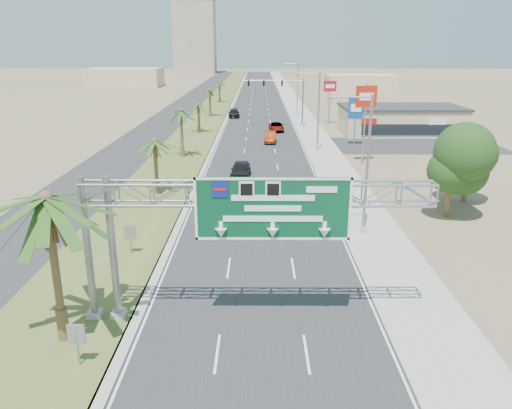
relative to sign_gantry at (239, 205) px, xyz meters
The scene contains 30 objects.
road 100.26m from the sign_gantry, 89.39° to the left, with size 12.00×300.00×0.02m, color #28282B.
sidewalk_right 100.71m from the sign_gantry, 84.54° to the left, with size 4.00×300.00×0.10m, color #9E9B93.
median_grass 100.65m from the sign_gantry, 95.10° to the left, with size 7.00×300.00×0.12m, color #505927.
opposing_road 101.51m from the sign_gantry, 99.05° to the left, with size 8.00×300.00×0.02m, color #28282B.
sign_gantry is the anchor object (origin of this frame).
palm_near 8.41m from the sign_gantry, 166.68° to the right, with size 5.70×5.70×8.35m.
palm_row_b 23.66m from the sign_gantry, 110.92° to the left, with size 3.99×3.99×5.95m.
palm_row_c 39.00m from the sign_gantry, 102.50° to the left, with size 3.99×3.99×6.75m.
palm_row_d 56.73m from the sign_gantry, 98.56° to the left, with size 3.99×3.99×5.45m.
palm_row_e 75.55m from the sign_gantry, 96.41° to the left, with size 3.99×3.99×6.15m.
palm_row_f 100.44m from the sign_gantry, 94.82° to the left, with size 3.99×3.99×5.75m.
streetlight_near 14.75m from the sign_gantry, 55.30° to the left, with size 3.27×0.44×10.00m.
streetlight_mid 42.92m from the sign_gantry, 78.76° to the left, with size 3.27×0.44×10.00m.
streetlight_far 78.53m from the sign_gantry, 83.89° to the left, with size 3.27×0.44×10.00m.
signal_mast 62.37m from the sign_gantry, 84.26° to the left, with size 10.28×0.71×8.00m.
store_building 60.77m from the sign_gantry, 67.64° to the left, with size 18.00×10.00×4.00m, color tan.
oak_near 22.77m from the sign_gantry, 45.02° to the left, with size 4.50×4.50×6.80m.
oak_far 27.77m from the sign_gantry, 46.48° to the left, with size 3.50×3.50×5.60m.
median_signback_a 9.06m from the sign_gantry, 149.77° to the right, with size 0.75×0.08×2.08m.
median_signback_b 11.90m from the sign_gantry, 132.65° to the left, with size 0.75×0.08×2.08m.
tower_distant 242.33m from the sign_gantry, 97.34° to the left, with size 20.00×16.00×35.00m, color gray.
building_distant_left 156.40m from the sign_gantry, 106.32° to the left, with size 24.00×14.00×6.00m, color tan.
building_distant_right 133.78m from the sign_gantry, 76.57° to the left, with size 20.00×12.00×5.00m, color tan.
car_left_lane 28.79m from the sign_gantry, 91.92° to the left, with size 1.99×4.95×1.69m, color black.
car_mid_lane 48.57m from the sign_gantry, 86.96° to the left, with size 1.62×4.64×1.53m, color maroon.
car_right_lane 58.29m from the sign_gantry, 86.27° to the left, with size 2.29×4.96×1.38m, color gray.
car_far 74.85m from the sign_gantry, 92.95° to the left, with size 2.08×5.12×1.49m, color black.
pole_sign_red_near 37.24m from the sign_gantry, 69.54° to the left, with size 2.42×0.72×9.11m.
pole_sign_blue 48.08m from the sign_gantry, 72.99° to the left, with size 2.02×0.53×6.88m.
pole_sign_red_far 67.21m from the sign_gantry, 78.66° to the left, with size 2.22×0.65×7.62m.
Camera 1 is at (-0.17, -12.21, 13.14)m, focal length 35.00 mm.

